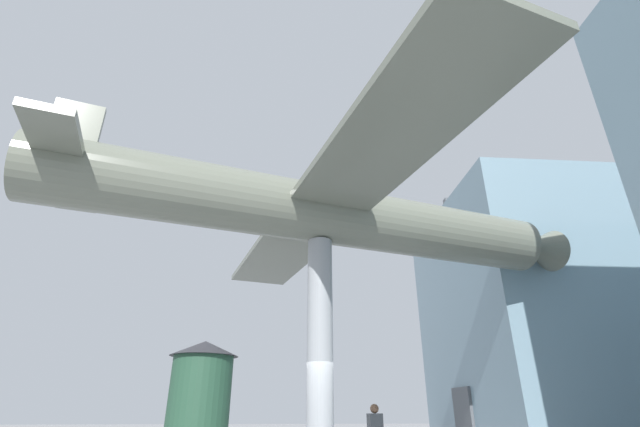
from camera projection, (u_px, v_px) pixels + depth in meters
The scene contains 3 objects.
glass_pavilion_left at pixel (597, 318), 19.40m from camera, with size 9.79×13.61×11.04m.
support_pylon_central at pixel (320, 349), 10.36m from camera, with size 0.64×0.64×5.60m.
suspended_airplane at pixel (330, 215), 11.97m from camera, with size 14.59×15.82×2.76m.
Camera 1 is at (10.77, -0.79, 1.49)m, focal length 24.00 mm.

